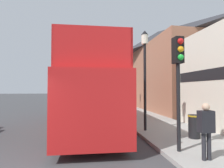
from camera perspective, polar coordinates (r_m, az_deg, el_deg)
ground_plane at (r=24.88m, az=-14.81°, el=-6.60°), size 144.00×144.00×0.00m
sidewalk at (r=22.18m, az=1.52°, el=-7.07°), size 3.42×108.00×0.14m
brick_terrace_rear at (r=21.73m, az=14.89°, el=4.72°), size 6.00×17.49×9.10m
tour_bus at (r=10.14m, az=-6.54°, el=-3.53°), size 2.96×10.11×4.08m
parked_car_ahead_of_bus at (r=18.76m, az=-5.17°, el=-6.27°), size 1.84×4.26×1.37m
pedestrian_nearest at (r=5.64m, az=28.37°, el=-11.88°), size 0.41×0.23×1.57m
traffic_signal at (r=6.01m, az=20.86°, el=5.17°), size 0.28×0.42×3.64m
lamp_post_nearest at (r=8.70m, az=10.67°, el=7.29°), size 0.35×0.35×4.84m
lamp_post_second at (r=16.47m, az=1.50°, el=3.26°), size 0.35×0.35×4.99m
litter_bin at (r=7.97m, az=25.23°, el=-12.20°), size 0.48×0.48×0.93m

